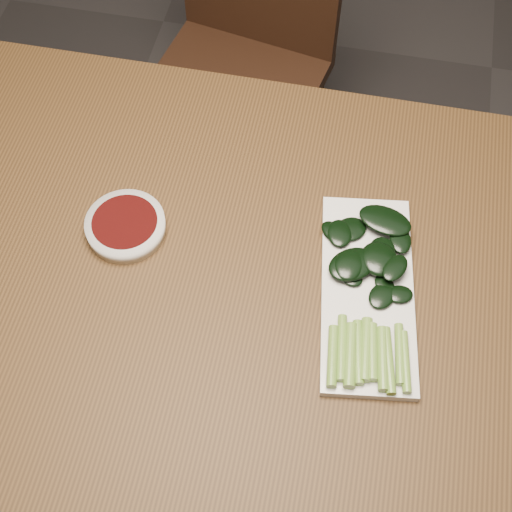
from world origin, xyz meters
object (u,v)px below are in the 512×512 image
object	(u,v)px
chair_far	(243,54)
gai_lan	(369,287)
sauce_bowl	(126,226)
serving_plate	(367,292)
table	(233,295)

from	to	relation	value
chair_far	gai_lan	distance (m)	0.85
chair_far	sauce_bowl	bearing A→B (deg)	-81.87
chair_far	serving_plate	bearing A→B (deg)	-53.57
chair_far	sauce_bowl	world-z (taller)	chair_far
chair_far	table	bearing A→B (deg)	-68.05
table	sauce_bowl	distance (m)	0.20
table	sauce_bowl	bearing A→B (deg)	166.66
gai_lan	sauce_bowl	bearing A→B (deg)	174.34
table	chair_far	bearing A→B (deg)	100.96
gai_lan	chair_far	bearing A→B (deg)	115.48
table	sauce_bowl	world-z (taller)	sauce_bowl
sauce_bowl	table	bearing A→B (deg)	-13.34
serving_plate	gai_lan	bearing A→B (deg)	-38.81
chair_far	serving_plate	world-z (taller)	chair_far
table	sauce_bowl	xyz separation A→B (m)	(-0.18, 0.04, 0.09)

